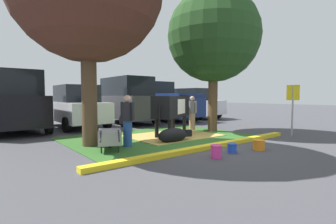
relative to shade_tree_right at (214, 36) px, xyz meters
name	(u,v)px	position (x,y,z in m)	size (l,w,h in m)	color
ground_plane	(197,144)	(-2.41, -1.47, -3.98)	(80.00, 80.00, 0.00)	#424247
grass_island	(160,137)	(-2.60, 0.19, -3.97)	(6.40, 4.54, 0.02)	#2D5B23
curb_yellow	(211,146)	(-2.60, -2.23, -3.92)	(7.60, 0.24, 0.12)	yellow
hay_bedding	(173,136)	(-2.08, 0.11, -3.95)	(3.20, 2.40, 0.04)	tan
shade_tree_right	(214,36)	(0.00, 0.00, 0.00)	(3.81, 3.81, 5.90)	#4C3823
cow_holstein	(172,107)	(-1.89, 0.36, -2.88)	(2.86, 1.96, 1.55)	black
calf_lying	(174,135)	(-2.86, -0.87, -3.74)	(1.31, 0.54, 0.48)	black
person_handler	(192,113)	(-0.54, 0.68, -3.18)	(0.34, 0.53, 1.51)	#9E7F5B
person_visitor_near	(127,119)	(-4.37, -0.55, -3.16)	(0.34, 0.51, 1.54)	#23478C
wheelbarrow	(110,137)	(-5.03, -0.73, -3.59)	(1.07, 1.57, 0.63)	gray
parking_sign	(293,100)	(1.30, -2.71, -2.63)	(0.14, 0.44, 1.92)	#99999E
bucket_pink	(216,151)	(-3.32, -3.06, -3.82)	(0.29, 0.29, 0.32)	#EA3893
bucket_blue	(232,148)	(-2.58, -2.97, -3.85)	(0.27, 0.27, 0.25)	blue
bucket_orange	(259,145)	(-1.69, -3.21, -3.83)	(0.34, 0.34, 0.29)	orange
suv_black	(15,102)	(-6.52, 5.12, -2.71)	(2.15, 4.62, 2.52)	black
hatchback_white	(77,107)	(-3.97, 5.08, -2.99)	(2.05, 4.42, 2.02)	silver
suv_dark_grey	(126,100)	(-1.17, 5.25, -2.71)	(2.15, 4.62, 2.52)	#3D3D42
pickup_truck_maroon	(163,102)	(1.56, 5.53, -2.87)	(2.26, 5.42, 2.42)	navy
sedan_blue	(193,104)	(4.11, 5.42, -2.99)	(2.05, 4.42, 2.02)	silver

